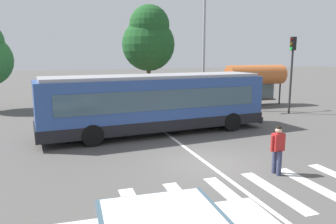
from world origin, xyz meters
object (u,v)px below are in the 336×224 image
object	(u,v)px
parked_car_red	(137,97)
parked_car_teal	(101,98)
background_tree_right	(149,39)
traffic_light_far_corner	(292,63)
parked_car_champagne	(169,96)
pedestrian_crossing_street	(278,147)
city_transit_bus	(155,103)
bus_stop_shelter	(255,76)
parked_car_blue	(63,100)
twin_arm_street_lamp	(204,38)
parked_car_black	(199,94)

from	to	relation	value
parked_car_red	parked_car_teal	bearing A→B (deg)	174.91
background_tree_right	traffic_light_far_corner	bearing A→B (deg)	-52.27
parked_car_teal	parked_car_champagne	distance (m)	5.47
pedestrian_crossing_street	background_tree_right	world-z (taller)	background_tree_right
background_tree_right	parked_car_red	bearing A→B (deg)	-119.46
parked_car_red	city_transit_bus	bearing A→B (deg)	-97.14
parked_car_red	bus_stop_shelter	distance (m)	9.55
pedestrian_crossing_street	parked_car_red	distance (m)	16.15
parked_car_blue	parked_car_red	distance (m)	5.65
parked_car_blue	twin_arm_street_lamp	bearing A→B (deg)	-16.32
parked_car_red	traffic_light_far_corner	size ratio (longest dim) A/B	0.86
city_transit_bus	parked_car_teal	size ratio (longest dim) A/B	2.66
parked_car_champagne	parked_car_teal	bearing A→B (deg)	175.57
parked_car_black	traffic_light_far_corner	size ratio (longest dim) A/B	0.88
city_transit_bus	background_tree_right	bearing A→B (deg)	76.44
bus_stop_shelter	background_tree_right	distance (m)	9.73
parked_car_blue	background_tree_right	world-z (taller)	background_tree_right
city_transit_bus	background_tree_right	world-z (taller)	background_tree_right
bus_stop_shelter	twin_arm_street_lamp	size ratio (longest dim) A/B	0.58
parked_car_blue	parked_car_black	size ratio (longest dim) A/B	0.98
parked_car_blue	parked_car_black	xyz separation A→B (m)	(11.04, 0.48, 0.00)
parked_car_champagne	bus_stop_shelter	world-z (taller)	bus_stop_shelter
city_transit_bus	parked_car_red	bearing A→B (deg)	82.86
parked_car_blue	background_tree_right	bearing A→B (deg)	24.82
background_tree_right	parked_car_champagne	bearing A→B (deg)	-77.36
twin_arm_street_lamp	parked_car_red	bearing A→B (deg)	143.81
parked_car_blue	parked_car_black	distance (m)	11.05
parked_car_blue	traffic_light_far_corner	distance (m)	16.46
parked_car_champagne	traffic_light_far_corner	world-z (taller)	traffic_light_far_corner
background_tree_right	pedestrian_crossing_street	bearing A→B (deg)	-91.96
parked_car_blue	parked_car_red	bearing A→B (deg)	2.15
pedestrian_crossing_street	background_tree_right	size ratio (longest dim) A/B	0.21
parked_car_teal	parked_car_black	xyz separation A→B (m)	(8.24, 0.01, 0.00)
traffic_light_far_corner	bus_stop_shelter	size ratio (longest dim) A/B	1.07
parked_car_red	traffic_light_far_corner	bearing A→B (deg)	-34.61
parked_car_red	parked_car_black	size ratio (longest dim) A/B	0.98
parked_car_teal	traffic_light_far_corner	xyz separation A→B (m)	(12.18, -6.70, 2.73)
parked_car_red	parked_car_champagne	size ratio (longest dim) A/B	1.00
twin_arm_street_lamp	traffic_light_far_corner	bearing A→B (deg)	-33.24
pedestrian_crossing_street	twin_arm_street_lamp	world-z (taller)	twin_arm_street_lamp
pedestrian_crossing_street	parked_car_teal	distance (m)	16.85
parked_car_black	background_tree_right	xyz separation A→B (m)	(-3.56, 2.98, 4.65)
city_transit_bus	parked_car_red	distance (m)	9.19
pedestrian_crossing_street	parked_car_blue	size ratio (longest dim) A/B	0.38
parked_car_black	background_tree_right	bearing A→B (deg)	140.01
parked_car_blue	traffic_light_far_corner	size ratio (longest dim) A/B	0.86
parked_car_red	bus_stop_shelter	world-z (taller)	bus_stop_shelter
parked_car_black	parked_car_red	bearing A→B (deg)	-177.16
traffic_light_far_corner	bus_stop_shelter	xyz separation A→B (m)	(-0.28, 3.90, -1.07)
city_transit_bus	twin_arm_street_lamp	size ratio (longest dim) A/B	1.42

